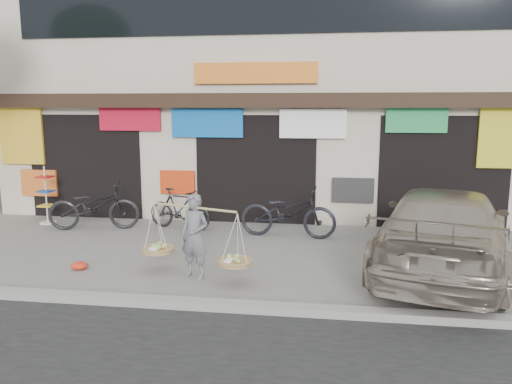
# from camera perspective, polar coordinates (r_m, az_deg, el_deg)

# --- Properties ---
(ground) EXTENTS (70.00, 70.00, 0.00)m
(ground) POSITION_cam_1_polar(r_m,az_deg,el_deg) (9.37, -3.08, -8.39)
(ground) COLOR gray
(ground) RESTS_ON ground
(kerb) EXTENTS (70.00, 0.25, 0.12)m
(kerb) POSITION_cam_1_polar(r_m,az_deg,el_deg) (7.52, -6.09, -12.66)
(kerb) COLOR gray
(kerb) RESTS_ON ground
(shophouse_block) EXTENTS (14.00, 6.32, 7.00)m
(shophouse_block) POSITION_cam_1_polar(r_m,az_deg,el_deg) (15.25, 1.53, 11.81)
(shophouse_block) COLOR beige
(shophouse_block) RESTS_ON ground
(street_vendor) EXTENTS (2.06, 1.08, 1.46)m
(street_vendor) POSITION_cam_1_polar(r_m,az_deg,el_deg) (8.62, -7.02, -5.46)
(street_vendor) COLOR slate
(street_vendor) RESTS_ON ground
(bike_0) EXTENTS (2.24, 1.24, 1.12)m
(bike_0) POSITION_cam_1_polar(r_m,az_deg,el_deg) (12.49, -18.03, -1.57)
(bike_0) COLOR black
(bike_0) RESTS_ON ground
(bike_1) EXTENTS (1.70, 0.88, 0.99)m
(bike_1) POSITION_cam_1_polar(r_m,az_deg,el_deg) (12.06, -8.75, -1.91)
(bike_1) COLOR black
(bike_1) RESTS_ON ground
(bike_2) EXTENTS (2.21, 0.93, 1.13)m
(bike_2) POSITION_cam_1_polar(r_m,az_deg,el_deg) (11.20, 3.68, -2.34)
(bike_2) COLOR black
(bike_2) RESTS_ON ground
(suv) EXTENTS (3.44, 5.56, 1.50)m
(suv) POSITION_cam_1_polar(r_m,az_deg,el_deg) (9.50, 20.64, -4.06)
(suv) COLOR #A39683
(suv) RESTS_ON ground
(display_rack) EXTENTS (0.40, 0.40, 1.45)m
(display_rack) POSITION_cam_1_polar(r_m,az_deg,el_deg) (13.54, -22.84, -0.89)
(display_rack) COLOR silver
(display_rack) RESTS_ON ground
(red_bag) EXTENTS (0.31, 0.25, 0.14)m
(red_bag) POSITION_cam_1_polar(r_m,az_deg,el_deg) (9.66, -19.55, -7.95)
(red_bag) COLOR red
(red_bag) RESTS_ON ground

